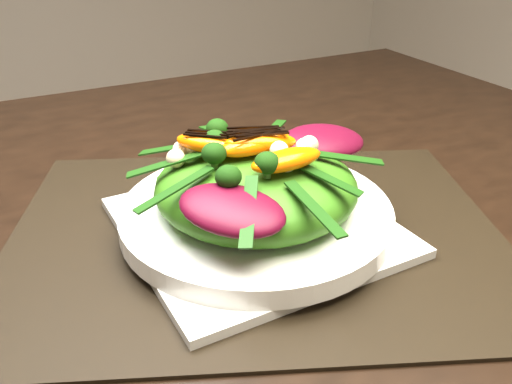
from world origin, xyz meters
name	(u,v)px	position (x,y,z in m)	size (l,w,h in m)	color
dining_table	(74,231)	(0.00, 0.00, 0.73)	(1.60, 0.90, 0.75)	black
placemat	(256,232)	(0.16, -0.13, 0.75)	(0.50, 0.38, 0.00)	black
plate_base	(256,226)	(0.16, -0.13, 0.76)	(0.25, 0.25, 0.01)	silver
salad_bowl	(256,214)	(0.16, -0.13, 0.77)	(0.27, 0.27, 0.02)	white
lettuce_mound	(256,186)	(0.16, -0.13, 0.81)	(0.20, 0.20, 0.07)	#376D14
radicchio_leaf	(324,141)	(0.25, -0.12, 0.83)	(0.09, 0.06, 0.02)	#440718
orange_segment	(247,141)	(0.16, -0.11, 0.85)	(0.07, 0.03, 0.02)	#FF5E04
broccoli_floret	(171,152)	(0.09, -0.09, 0.84)	(0.03, 0.03, 0.03)	#19360A
macadamia_nut	(298,154)	(0.19, -0.15, 0.85)	(0.02, 0.02, 0.02)	#C1B788
balsamic_drizzle	(247,131)	(0.16, -0.11, 0.86)	(0.04, 0.00, 0.00)	black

